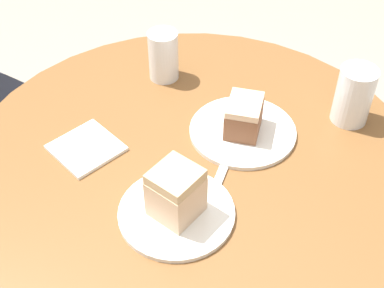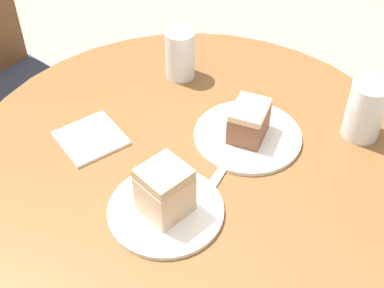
# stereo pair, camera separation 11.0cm
# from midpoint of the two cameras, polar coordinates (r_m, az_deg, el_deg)

# --- Properties ---
(table) EXTENTS (0.98, 0.98, 0.77)m
(table) POSITION_cam_midpoint_polar(r_m,az_deg,el_deg) (1.25, 2.52, -7.25)
(table) COLOR brown
(table) RESTS_ON ground_plane
(chair) EXTENTS (0.50, 0.51, 0.87)m
(chair) POSITION_cam_midpoint_polar(r_m,az_deg,el_deg) (1.83, -18.02, 4.43)
(chair) COLOR brown
(chair) RESTS_ON ground_plane
(plate_near) EXTENTS (0.22, 0.22, 0.01)m
(plate_near) POSITION_cam_midpoint_polar(r_m,az_deg,el_deg) (1.02, 0.26, -7.26)
(plate_near) COLOR silver
(plate_near) RESTS_ON table
(plate_far) EXTENTS (0.24, 0.24, 0.01)m
(plate_far) POSITION_cam_midpoint_polar(r_m,az_deg,el_deg) (1.18, 8.61, 0.73)
(plate_far) COLOR silver
(plate_far) RESTS_ON table
(cake_slice_near) EXTENTS (0.09, 0.08, 0.10)m
(cake_slice_near) POSITION_cam_midpoint_polar(r_m,az_deg,el_deg) (0.98, 0.27, -5.14)
(cake_slice_near) COLOR beige
(cake_slice_near) RESTS_ON plate_near
(cake_slice_far) EXTENTS (0.11, 0.10, 0.08)m
(cake_slice_far) POSITION_cam_midpoint_polar(r_m,az_deg,el_deg) (1.15, 8.83, 2.31)
(cake_slice_far) COLOR brown
(cake_slice_far) RESTS_ON plate_far
(glass_lemonade) EXTENTS (0.07, 0.07, 0.12)m
(glass_lemonade) POSITION_cam_midpoint_polar(r_m,az_deg,el_deg) (1.31, 1.13, 9.29)
(glass_lemonade) COLOR beige
(glass_lemonade) RESTS_ON table
(glass_water) EXTENTS (0.08, 0.08, 0.13)m
(glass_water) POSITION_cam_midpoint_polar(r_m,az_deg,el_deg) (1.21, 20.45, 3.05)
(glass_water) COLOR silver
(glass_water) RESTS_ON table
(napkin_stack) EXTENTS (0.15, 0.15, 0.01)m
(napkin_stack) POSITION_cam_midpoint_polar(r_m,az_deg,el_deg) (1.17, -8.14, 0.50)
(napkin_stack) COLOR white
(napkin_stack) RESTS_ON table
(fork) EXTENTS (0.16, 0.07, 0.00)m
(fork) POSITION_cam_midpoint_polar(r_m,az_deg,el_deg) (1.09, 5.63, -3.62)
(fork) COLOR silver
(fork) RESTS_ON table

